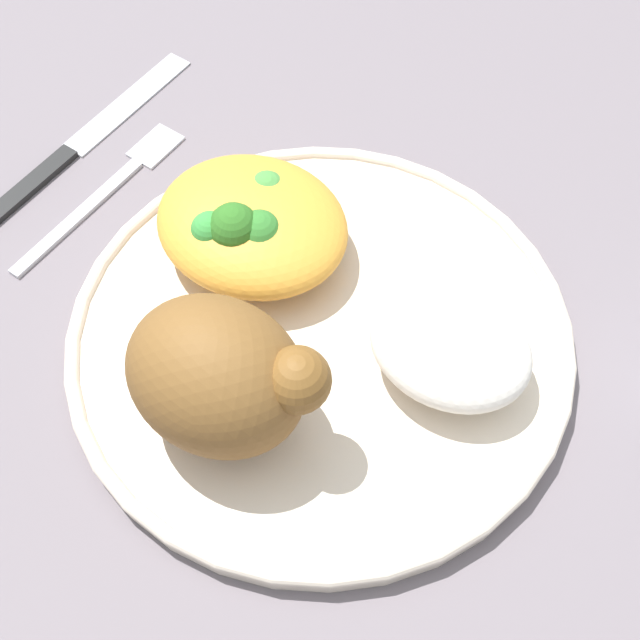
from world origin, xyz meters
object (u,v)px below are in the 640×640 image
object	(u,v)px
rice_pile	(450,347)
mac_cheese_with_broccoli	(251,224)
fork	(109,187)
roasted_chicken	(221,376)
plate	(320,337)
knife	(70,150)

from	to	relation	value
rice_pile	mac_cheese_with_broccoli	bearing A→B (deg)	174.78
fork	roasted_chicken	bearing A→B (deg)	-30.80
roasted_chicken	fork	bearing A→B (deg)	149.20
plate	mac_cheese_with_broccoli	xyz separation A→B (m)	(-0.06, 0.03, 0.03)
plate	fork	world-z (taller)	plate
fork	knife	xyz separation A→B (m)	(-0.04, 0.01, 0.00)
mac_cheese_with_broccoli	fork	xyz separation A→B (m)	(-0.11, -0.00, -0.03)
rice_pile	mac_cheese_with_broccoli	distance (m)	0.13
rice_pile	fork	size ratio (longest dim) A/B	0.61
mac_cheese_with_broccoli	knife	distance (m)	0.16
plate	knife	distance (m)	0.22
rice_pile	plate	bearing A→B (deg)	-166.05
plate	mac_cheese_with_broccoli	size ratio (longest dim) A/B	2.48
fork	rice_pile	bearing A→B (deg)	-2.55
roasted_chicken	knife	size ratio (longest dim) A/B	0.53
fork	knife	world-z (taller)	knife
plate	rice_pile	size ratio (longest dim) A/B	3.22
mac_cheese_with_broccoli	knife	size ratio (longest dim) A/B	0.59
roasted_chicken	mac_cheese_with_broccoli	world-z (taller)	roasted_chicken
roasted_chicken	plate	bearing A→B (deg)	78.83
roasted_chicken	knife	world-z (taller)	roasted_chicken
fork	knife	bearing A→B (deg)	165.13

